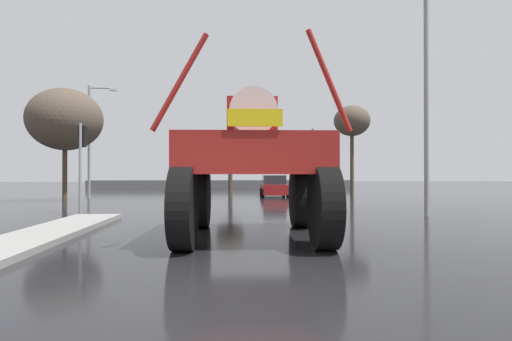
# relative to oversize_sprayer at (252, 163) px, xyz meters

# --- Properties ---
(ground_plane) EXTENTS (120.00, 120.00, 0.00)m
(ground_plane) POSITION_rel_oversize_sprayer_xyz_m (-1.05, 13.16, -1.91)
(ground_plane) COLOR black
(median_island) EXTENTS (1.61, 11.60, 0.15)m
(median_island) POSITION_rel_oversize_sprayer_xyz_m (-5.34, -0.99, -1.83)
(median_island) COLOR gray
(median_island) RESTS_ON ground
(oversize_sprayer) EXTENTS (4.29, 5.68, 4.72)m
(oversize_sprayer) POSITION_rel_oversize_sprayer_xyz_m (0.00, 0.00, 0.00)
(oversize_sprayer) COLOR black
(oversize_sprayer) RESTS_ON ground
(sedan_ahead) EXTENTS (2.02, 4.17, 1.52)m
(sedan_ahead) POSITION_rel_oversize_sprayer_xyz_m (2.81, 18.43, -1.19)
(sedan_ahead) COLOR maroon
(sedan_ahead) RESTS_ON ground
(traffic_signal_near_left) EXTENTS (0.24, 0.54, 3.65)m
(traffic_signal_near_left) POSITION_rel_oversize_sprayer_xyz_m (-6.46, 6.27, 0.76)
(traffic_signal_near_left) COLOR gray
(traffic_signal_near_left) RESTS_ON ground
(traffic_signal_near_right) EXTENTS (0.24, 0.54, 3.51)m
(traffic_signal_near_right) POSITION_rel_oversize_sprayer_xyz_m (2.95, 6.27, 0.65)
(traffic_signal_near_right) COLOR gray
(traffic_signal_near_right) RESTS_ON ground
(streetlight_near_right) EXTENTS (1.70, 0.24, 9.11)m
(streetlight_near_right) POSITION_rel_oversize_sprayer_xyz_m (7.12, 4.46, 3.08)
(streetlight_near_right) COLOR gray
(streetlight_near_right) RESTS_ON ground
(streetlight_far_left) EXTENTS (1.92, 0.24, 7.51)m
(streetlight_far_left) POSITION_rel_oversize_sprayer_xyz_m (-9.57, 17.13, 2.30)
(streetlight_far_left) COLOR gray
(streetlight_far_left) RESTS_ON ground
(bare_tree_left) EXTENTS (4.27, 4.27, 6.63)m
(bare_tree_left) POSITION_rel_oversize_sprayer_xyz_m (-10.08, 13.98, 2.90)
(bare_tree_left) COLOR #473828
(bare_tree_left) RESTS_ON ground
(bare_tree_right) EXTENTS (2.52, 2.52, 6.43)m
(bare_tree_right) POSITION_rel_oversize_sprayer_xyz_m (8.19, 17.24, 3.38)
(bare_tree_right) COLOR #473828
(bare_tree_right) RESTS_ON ground
(bare_tree_far_center) EXTENTS (2.79, 2.79, 5.64)m
(bare_tree_far_center) POSITION_rel_oversize_sprayer_xyz_m (-0.18, 28.95, 2.46)
(bare_tree_far_center) COLOR #473828
(bare_tree_far_center) RESTS_ON ground
(roadside_barrier) EXTENTS (29.71, 0.24, 0.90)m
(roadside_barrier) POSITION_rel_oversize_sprayer_xyz_m (-1.05, 34.93, -1.46)
(roadside_barrier) COLOR #59595B
(roadside_barrier) RESTS_ON ground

